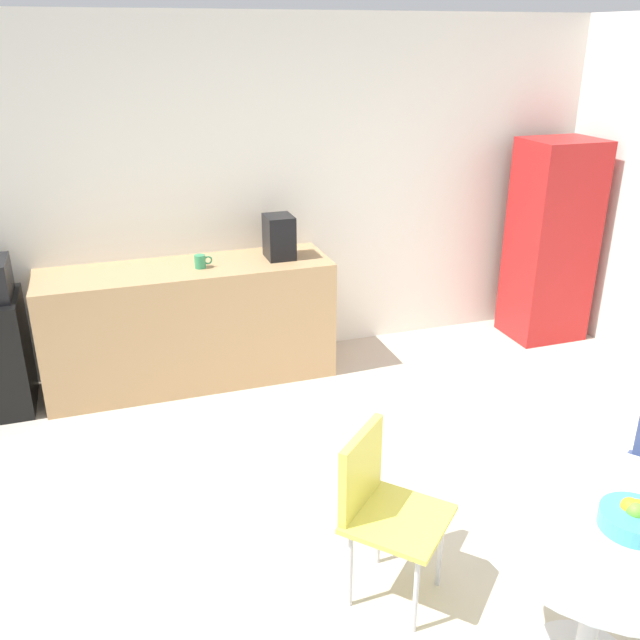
# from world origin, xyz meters

# --- Properties ---
(ground_plane) EXTENTS (6.00, 6.00, 0.00)m
(ground_plane) POSITION_xyz_m (0.00, 0.00, 0.00)
(ground_plane) COLOR beige
(wall_back) EXTENTS (6.00, 0.10, 2.60)m
(wall_back) POSITION_xyz_m (0.00, 3.00, 1.30)
(wall_back) COLOR white
(wall_back) RESTS_ON ground_plane
(counter_block) EXTENTS (2.10, 0.60, 0.90)m
(counter_block) POSITION_xyz_m (-0.47, 2.65, 0.45)
(counter_block) COLOR tan
(counter_block) RESTS_ON ground_plane
(locker_cabinet) EXTENTS (0.60, 0.50, 1.68)m
(locker_cabinet) POSITION_xyz_m (2.55, 2.55, 0.84)
(locker_cabinet) COLOR #B21E1E
(locker_cabinet) RESTS_ON ground_plane
(round_table) EXTENTS (1.05, 1.05, 0.75)m
(round_table) POSITION_xyz_m (0.66, -0.46, 0.60)
(round_table) COLOR silver
(round_table) RESTS_ON ground_plane
(chair_yellow) EXTENTS (0.59, 0.59, 0.83)m
(chair_yellow) POSITION_xyz_m (0.02, 0.23, 0.52)
(chair_yellow) COLOR silver
(chair_yellow) RESTS_ON ground_plane
(fruit_bowl) EXTENTS (0.25, 0.25, 0.11)m
(fruit_bowl) POSITION_xyz_m (0.71, -0.51, 0.79)
(fruit_bowl) COLOR teal
(fruit_bowl) RESTS_ON round_table
(mug_white) EXTENTS (0.13, 0.08, 0.09)m
(mug_white) POSITION_xyz_m (-0.37, 2.59, 0.95)
(mug_white) COLOR #338C59
(mug_white) RESTS_ON counter_block
(coffee_maker) EXTENTS (0.20, 0.24, 0.32)m
(coffee_maker) POSITION_xyz_m (0.23, 2.65, 1.06)
(coffee_maker) COLOR black
(coffee_maker) RESTS_ON counter_block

